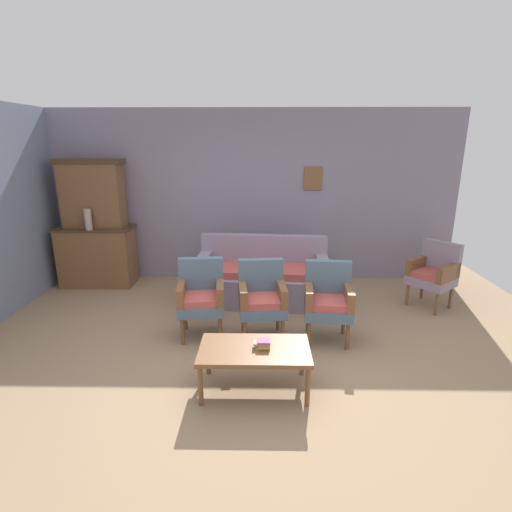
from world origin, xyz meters
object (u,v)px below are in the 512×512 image
object	(u,v)px
coffee_table	(255,352)
book_stack_on_table	(263,344)
side_cabinet	(98,256)
armchair_near_couch_end	(201,295)
armchair_by_doorway	(328,298)
floral_couch	(262,278)
armchair_near_cabinet	(262,296)
vase_on_cabinet	(88,219)
wingback_chair_by_fireplace	(434,272)
floor_vase_by_wall	(440,267)

from	to	relation	value
coffee_table	book_stack_on_table	bearing A→B (deg)	4.95
side_cabinet	armchair_near_couch_end	distance (m)	2.53
coffee_table	armchair_by_doorway	bearing A→B (deg)	50.44
side_cabinet	floral_couch	bearing A→B (deg)	-13.50
armchair_near_cabinet	coffee_table	xyz separation A→B (m)	(-0.06, -1.03, -0.12)
side_cabinet	armchair_by_doorway	xyz separation A→B (m)	(3.35, -1.77, 0.03)
vase_on_cabinet	armchair_near_cabinet	bearing A→B (deg)	-30.54
wingback_chair_by_fireplace	floor_vase_by_wall	bearing A→B (deg)	60.34
armchair_by_doorway	coffee_table	size ratio (longest dim) A/B	0.90
armchair_near_couch_end	book_stack_on_table	size ratio (longest dim) A/B	5.93
armchair_near_cabinet	wingback_chair_by_fireplace	xyz separation A→B (m)	(2.34, 0.92, 0.00)
wingback_chair_by_fireplace	book_stack_on_table	world-z (taller)	wingback_chair_by_fireplace
armchair_near_couch_end	wingback_chair_by_fireplace	distance (m)	3.17
armchair_near_cabinet	armchair_by_doorway	distance (m)	0.75
armchair_near_cabinet	floor_vase_by_wall	size ratio (longest dim) A/B	1.28
armchair_by_doorway	floor_vase_by_wall	world-z (taller)	armchair_by_doorway
armchair_near_couch_end	wingback_chair_by_fireplace	xyz separation A→B (m)	(3.05, 0.88, 0.00)
side_cabinet	armchair_near_cabinet	world-z (taller)	side_cabinet
book_stack_on_table	floor_vase_by_wall	size ratio (longest dim) A/B	0.22
vase_on_cabinet	floor_vase_by_wall	world-z (taller)	vase_on_cabinet
floor_vase_by_wall	book_stack_on_table	bearing A→B (deg)	-135.91
armchair_near_couch_end	coffee_table	world-z (taller)	armchair_near_couch_end
vase_on_cabinet	wingback_chair_by_fireplace	xyz separation A→B (m)	(4.94, -0.61, -0.59)
armchair_by_doorway	armchair_near_couch_end	bearing A→B (deg)	176.56
vase_on_cabinet	coffee_table	bearing A→B (deg)	-45.34
vase_on_cabinet	floor_vase_by_wall	size ratio (longest dim) A/B	0.45
vase_on_cabinet	armchair_by_doorway	distance (m)	3.75
vase_on_cabinet	armchair_near_cabinet	distance (m)	3.08
vase_on_cabinet	floor_vase_by_wall	distance (m)	5.39
armchair_near_cabinet	floor_vase_by_wall	world-z (taller)	armchair_near_cabinet
book_stack_on_table	floor_vase_by_wall	xyz separation A→B (m)	(2.73, 2.65, -0.11)
book_stack_on_table	floor_vase_by_wall	world-z (taller)	floor_vase_by_wall
floral_couch	armchair_by_doorway	distance (m)	1.38
floral_couch	coffee_table	world-z (taller)	floral_couch
side_cabinet	wingback_chair_by_fireplace	world-z (taller)	side_cabinet
floral_couch	armchair_near_couch_end	bearing A→B (deg)	-123.87
floral_couch	book_stack_on_table	xyz separation A→B (m)	(0.01, -2.12, 0.13)
coffee_table	side_cabinet	bearing A→B (deg)	132.63
side_cabinet	floor_vase_by_wall	size ratio (longest dim) A/B	1.65
floral_couch	armchair_by_doorway	world-z (taller)	same
armchair_near_couch_end	armchair_by_doorway	size ratio (longest dim) A/B	1.00
side_cabinet	vase_on_cabinet	size ratio (longest dim) A/B	3.63
wingback_chair_by_fireplace	book_stack_on_table	distance (m)	3.04
side_cabinet	book_stack_on_table	world-z (taller)	side_cabinet
armchair_near_couch_end	floral_couch	bearing A→B (deg)	56.13
floral_couch	floor_vase_by_wall	bearing A→B (deg)	10.86
floor_vase_by_wall	armchair_near_couch_end	bearing A→B (deg)	-155.35
wingback_chair_by_fireplace	book_stack_on_table	size ratio (longest dim) A/B	5.93
armchair_near_cabinet	armchair_by_doorway	size ratio (longest dim) A/B	1.00
armchair_near_couch_end	book_stack_on_table	distance (m)	1.28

